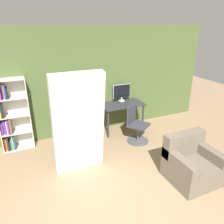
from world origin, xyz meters
TOP-DOWN VIEW (x-y plane):
  - ground_plane at (0.00, 0.00)m, footprint 16.00×16.00m
  - wall_back at (0.00, 3.09)m, footprint 8.00×0.06m
  - desk at (1.35, 2.75)m, footprint 1.13×0.63m
  - monitor at (1.44, 2.95)m, footprint 0.50×0.18m
  - office_chair at (1.41, 2.05)m, footprint 0.61×0.61m
  - bookshelf at (-1.35, 2.92)m, footprint 0.67×0.33m
  - mattress_near at (-0.16, 1.50)m, footprint 0.95×0.41m
  - armchair at (1.62, 0.41)m, footprint 0.85×0.80m

SIDE VIEW (x-z plane):
  - ground_plane at x=0.00m, z-range 0.00..0.00m
  - armchair at x=1.62m, z-range -0.11..0.74m
  - office_chair at x=1.41m, z-range -0.09..0.83m
  - desk at x=1.35m, z-range 0.27..1.03m
  - bookshelf at x=-1.35m, z-range -0.02..1.63m
  - mattress_near at x=-0.16m, z-range 0.00..1.99m
  - monitor at x=1.44m, z-range 0.79..1.25m
  - wall_back at x=0.00m, z-range 0.00..2.70m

